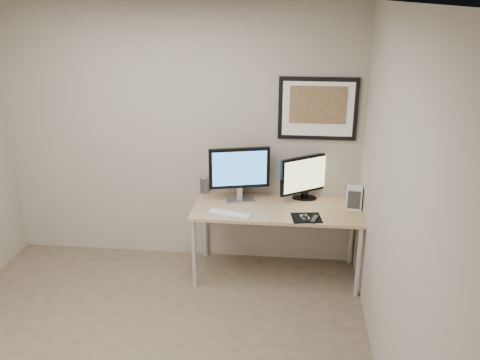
{
  "coord_description": "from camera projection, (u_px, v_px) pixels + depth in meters",
  "views": [
    {
      "loc": [
        1.11,
        -3.12,
        2.65
      ],
      "look_at": [
        0.67,
        1.1,
        1.09
      ],
      "focal_mm": 38.0,
      "sensor_mm": 36.0,
      "label": 1
    }
  ],
  "objects": [
    {
      "name": "floor",
      "position": [
        140.0,
        356.0,
        3.94
      ],
      "size": [
        3.6,
        3.6,
        0.0
      ],
      "primitive_type": "plane",
      "color": "brown",
      "rests_on": "ground"
    },
    {
      "name": "room",
      "position": [
        142.0,
        137.0,
        3.79
      ],
      "size": [
        3.6,
        3.6,
        3.6
      ],
      "color": "white",
      "rests_on": "ground"
    },
    {
      "name": "desk",
      "position": [
        277.0,
        213.0,
        4.87
      ],
      "size": [
        1.6,
        0.7,
        0.73
      ],
      "color": "#A68850",
      "rests_on": "floor"
    },
    {
      "name": "framed_art",
      "position": [
        318.0,
        109.0,
        4.82
      ],
      "size": [
        0.75,
        0.04,
        0.6
      ],
      "color": "black",
      "rests_on": "room"
    },
    {
      "name": "monitor_large",
      "position": [
        239.0,
        172.0,
        4.9
      ],
      "size": [
        0.58,
        0.25,
        0.54
      ],
      "rotation": [
        0.0,
        0.0,
        0.25
      ],
      "color": "#B7B6BC",
      "rests_on": "desk"
    },
    {
      "name": "monitor_tv",
      "position": [
        305.0,
        176.0,
        4.96
      ],
      "size": [
        0.49,
        0.35,
        0.45
      ],
      "rotation": [
        0.0,
        0.0,
        0.61
      ],
      "color": "black",
      "rests_on": "desk"
    },
    {
      "name": "speaker_left",
      "position": [
        204.0,
        185.0,
        5.15
      ],
      "size": [
        0.09,
        0.09,
        0.18
      ],
      "primitive_type": "cylinder",
      "rotation": [
        0.0,
        0.0,
        -0.23
      ],
      "color": "#B7B6BC",
      "rests_on": "desk"
    },
    {
      "name": "speaker_right",
      "position": [
        240.0,
        186.0,
        5.15
      ],
      "size": [
        0.07,
        0.07,
        0.16
      ],
      "primitive_type": "cylinder",
      "rotation": [
        0.0,
        0.0,
        0.12
      ],
      "color": "#B7B6BC",
      "rests_on": "desk"
    },
    {
      "name": "keyboard",
      "position": [
        230.0,
        214.0,
        4.69
      ],
      "size": [
        0.43,
        0.22,
        0.01
      ],
      "primitive_type": "cube",
      "rotation": [
        0.0,
        0.0,
        -0.27
      ],
      "color": "silver",
      "rests_on": "desk"
    },
    {
      "name": "mousepad",
      "position": [
        306.0,
        218.0,
        4.61
      ],
      "size": [
        0.3,
        0.27,
        0.0
      ],
      "primitive_type": "cube",
      "rotation": [
        0.0,
        0.0,
        0.14
      ],
      "color": "black",
      "rests_on": "desk"
    },
    {
      "name": "mouse",
      "position": [
        305.0,
        217.0,
        4.59
      ],
      "size": [
        0.09,
        0.11,
        0.03
      ],
      "primitive_type": "ellipsoid",
      "rotation": [
        0.0,
        0.0,
        0.35
      ],
      "color": "black",
      "rests_on": "mousepad"
    },
    {
      "name": "remote",
      "position": [
        314.0,
        219.0,
        4.57
      ],
      "size": [
        0.08,
        0.17,
        0.02
      ],
      "primitive_type": "cube",
      "rotation": [
        0.0,
        0.0,
        -0.25
      ],
      "color": "black",
      "rests_on": "desk"
    },
    {
      "name": "fan_unit",
      "position": [
        354.0,
        198.0,
        4.78
      ],
      "size": [
        0.16,
        0.12,
        0.22
      ],
      "primitive_type": "cube",
      "rotation": [
        0.0,
        0.0,
        -0.12
      ],
      "color": "silver",
      "rests_on": "desk"
    }
  ]
}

